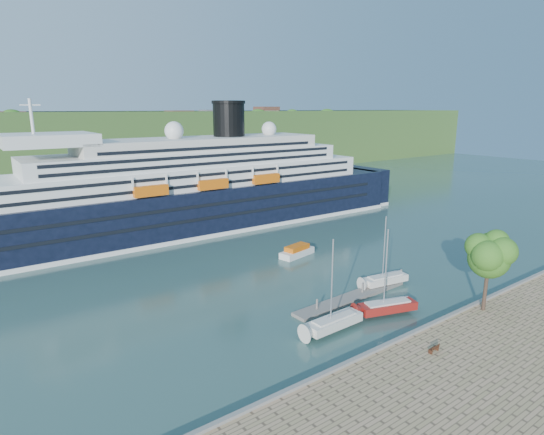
{
  "coord_description": "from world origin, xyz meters",
  "views": [
    {
      "loc": [
        -40.82,
        -27.39,
        25.12
      ],
      "look_at": [
        1.97,
        30.0,
        7.87
      ],
      "focal_mm": 30.0,
      "sensor_mm": 36.0,
      "label": 1
    }
  ],
  "objects": [
    {
      "name": "promenade_tree",
      "position": [
        10.94,
        -1.5,
        6.43
      ],
      "size": [
        6.55,
        6.55,
        10.85
      ],
      "primitive_type": null,
      "color": "#2B651A",
      "rests_on": "promenade"
    },
    {
      "name": "park_bench",
      "position": [
        -2.75,
        -3.82,
        1.44
      ],
      "size": [
        1.41,
        0.63,
        0.89
      ],
      "primitive_type": null,
      "rotation": [
        0.0,
        0.0,
        0.04
      ],
      "color": "#462514",
      "rests_on": "promenade"
    },
    {
      "name": "far_hillside",
      "position": [
        0.0,
        145.0,
        12.0
      ],
      "size": [
        400.0,
        50.0,
        24.0
      ],
      "primitive_type": "cube",
      "color": "#2E5722",
      "rests_on": "ground"
    },
    {
      "name": "sailboat_white_near",
      "position": [
        -6.33,
        6.88,
        5.33
      ],
      "size": [
        8.29,
        2.42,
        10.66
      ],
      "primitive_type": null,
      "rotation": [
        0.0,
        0.0,
        0.02
      ],
      "color": "silver",
      "rests_on": "ground"
    },
    {
      "name": "ground",
      "position": [
        0.0,
        0.0,
        0.0
      ],
      "size": [
        400.0,
        400.0,
        0.0
      ],
      "primitive_type": "plane",
      "color": "#2C4F4C",
      "rests_on": "ground"
    },
    {
      "name": "sailboat_red",
      "position": [
        1.99,
        5.96,
        5.3
      ],
      "size": [
        8.52,
        4.72,
        10.61
      ],
      "primitive_type": null,
      "rotation": [
        0.0,
        0.0,
        -0.32
      ],
      "color": "maroon",
      "rests_on": "ground"
    },
    {
      "name": "sailboat_white_far",
      "position": [
        9.25,
        12.31,
        4.98
      ],
      "size": [
        7.96,
        3.42,
        9.96
      ],
      "primitive_type": null,
      "rotation": [
        0.0,
        0.0,
        -0.17
      ],
      "color": "silver",
      "rests_on": "ground"
    },
    {
      "name": "tender_launch",
      "position": [
        7.86,
        30.6,
        0.97
      ],
      "size": [
        7.38,
        3.77,
        1.95
      ],
      "primitive_type": null,
      "rotation": [
        0.0,
        0.0,
        0.2
      ],
      "color": "#D85D0C",
      "rests_on": "ground"
    },
    {
      "name": "cruise_ship",
      "position": [
        -1.62,
        57.79,
        13.4
      ],
      "size": [
        119.73,
        20.41,
        26.8
      ],
      "primitive_type": null,
      "rotation": [
        0.0,
        0.0,
        -0.03
      ],
      "color": "black",
      "rests_on": "ground"
    },
    {
      "name": "floating_pontoon",
      "position": [
        1.98,
        11.98,
        0.22
      ],
      "size": [
        19.62,
        2.97,
        0.43
      ],
      "primitive_type": null,
      "rotation": [
        0.0,
        0.0,
        0.03
      ],
      "color": "gray",
      "rests_on": "ground"
    },
    {
      "name": "quay_coping",
      "position": [
        0.0,
        -0.2,
        1.15
      ],
      "size": [
        220.0,
        0.5,
        0.3
      ],
      "primitive_type": "cube",
      "color": "slate",
      "rests_on": "promenade"
    }
  ]
}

